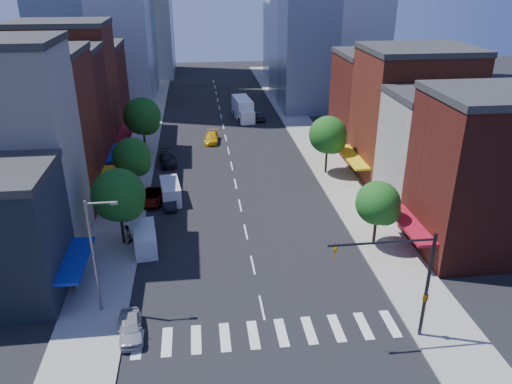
% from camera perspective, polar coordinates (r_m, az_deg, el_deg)
% --- Properties ---
extents(ground, '(220.00, 220.00, 0.00)m').
position_cam_1_polar(ground, '(38.81, 0.68, -13.06)').
color(ground, black).
rests_on(ground, ground).
extents(sidewalk_left, '(5.00, 120.00, 0.15)m').
position_cam_1_polar(sidewalk_left, '(74.87, -13.01, 5.31)').
color(sidewalk_left, gray).
rests_on(sidewalk_left, ground).
extents(sidewalk_right, '(5.00, 120.00, 0.15)m').
position_cam_1_polar(sidewalk_right, '(76.25, 6.08, 6.14)').
color(sidewalk_right, gray).
rests_on(sidewalk_right, ground).
extents(crosswalk, '(19.00, 3.00, 0.01)m').
position_cam_1_polar(crosswalk, '(36.49, 1.32, -15.88)').
color(crosswalk, silver).
rests_on(crosswalk, ground).
extents(bldg_left_1, '(12.00, 8.00, 18.00)m').
position_cam_1_polar(bldg_left_1, '(48.06, -27.10, 3.91)').
color(bldg_left_1, silver).
rests_on(bldg_left_1, ground).
extents(bldg_left_2, '(12.00, 9.00, 16.00)m').
position_cam_1_polar(bldg_left_2, '(56.00, -24.24, 5.96)').
color(bldg_left_2, maroon).
rests_on(bldg_left_2, ground).
extents(bldg_left_3, '(12.00, 8.00, 15.00)m').
position_cam_1_polar(bldg_left_3, '(63.98, -22.15, 7.92)').
color(bldg_left_3, '#4A1812').
rests_on(bldg_left_3, ground).
extents(bldg_left_4, '(12.00, 9.00, 17.00)m').
position_cam_1_polar(bldg_left_4, '(71.75, -20.69, 10.58)').
color(bldg_left_4, maroon).
rests_on(bldg_left_4, ground).
extents(bldg_left_5, '(12.00, 10.00, 13.00)m').
position_cam_1_polar(bldg_left_5, '(81.22, -19.07, 10.79)').
color(bldg_left_5, '#4A1812').
rests_on(bldg_left_5, ground).
extents(bldg_right_0, '(12.00, 9.00, 14.00)m').
position_cam_1_polar(bldg_right_0, '(47.79, 25.43, 1.55)').
color(bldg_right_0, '#4A1812').
rests_on(bldg_right_0, ground).
extents(bldg_right_1, '(12.00, 8.00, 12.00)m').
position_cam_1_polar(bldg_right_1, '(54.96, 20.82, 4.00)').
color(bldg_right_1, silver).
rests_on(bldg_right_1, ground).
extents(bldg_right_2, '(12.00, 10.00, 15.00)m').
position_cam_1_polar(bldg_right_2, '(62.23, 17.38, 8.18)').
color(bldg_right_2, maroon).
rests_on(bldg_right_2, ground).
extents(bldg_right_3, '(12.00, 10.00, 13.00)m').
position_cam_1_polar(bldg_right_3, '(71.40, 14.14, 9.68)').
color(bldg_right_3, '#4A1812').
rests_on(bldg_right_3, ground).
extents(traffic_signal, '(7.24, 2.24, 8.00)m').
position_cam_1_polar(traffic_signal, '(35.43, 18.16, -10.27)').
color(traffic_signal, black).
rests_on(traffic_signal, sidewalk_right).
extents(streetlight, '(2.25, 0.25, 9.00)m').
position_cam_1_polar(streetlight, '(37.28, -17.91, -6.37)').
color(streetlight, slate).
rests_on(streetlight, sidewalk_left).
extents(tree_left_near, '(4.80, 4.80, 7.30)m').
position_cam_1_polar(tree_left_near, '(46.09, -15.26, -0.57)').
color(tree_left_near, black).
rests_on(tree_left_near, sidewalk_left).
extents(tree_left_mid, '(4.20, 4.20, 6.65)m').
position_cam_1_polar(tree_left_mid, '(56.32, -13.86, 3.77)').
color(tree_left_mid, black).
rests_on(tree_left_mid, sidewalk_left).
extents(tree_left_far, '(5.00, 5.00, 7.75)m').
position_cam_1_polar(tree_left_far, '(69.38, -12.75, 8.29)').
color(tree_left_far, black).
rests_on(tree_left_far, sidewalk_left).
extents(tree_right_near, '(4.00, 4.00, 6.20)m').
position_cam_1_polar(tree_right_near, '(45.92, 13.94, -1.44)').
color(tree_right_near, black).
rests_on(tree_right_near, sidewalk_right).
extents(tree_right_far, '(4.60, 4.60, 7.20)m').
position_cam_1_polar(tree_right_far, '(61.60, 8.35, 6.31)').
color(tree_right_far, black).
rests_on(tree_right_far, sidewalk_right).
extents(parked_car_front, '(2.13, 4.20, 1.37)m').
position_cam_1_polar(parked_car_front, '(36.98, -14.15, -14.77)').
color(parked_car_front, '#9F9FA3').
rests_on(parked_car_front, ground).
extents(parked_car_second, '(1.55, 3.99, 1.30)m').
position_cam_1_polar(parked_car_second, '(54.42, -9.79, -1.02)').
color(parked_car_second, black).
rests_on(parked_car_second, ground).
extents(parked_car_third, '(2.61, 4.88, 1.30)m').
position_cam_1_polar(parked_car_third, '(55.75, -11.79, -0.56)').
color(parked_car_third, '#999999').
rests_on(parked_car_third, ground).
extents(parked_car_rear, '(2.70, 5.24, 1.45)m').
position_cam_1_polar(parked_car_rear, '(66.42, -10.04, 3.74)').
color(parked_car_rear, black).
rests_on(parked_car_rear, ground).
extents(cargo_van_near, '(2.50, 5.00, 2.05)m').
position_cam_1_polar(cargo_van_near, '(46.58, -12.54, -5.31)').
color(cargo_van_near, silver).
rests_on(cargo_van_near, ground).
extents(cargo_van_far, '(2.57, 5.15, 2.11)m').
position_cam_1_polar(cargo_van_far, '(55.69, -9.74, 0.03)').
color(cargo_van_far, silver).
rests_on(cargo_van_far, ground).
extents(taxi, '(2.44, 4.95, 1.39)m').
position_cam_1_polar(taxi, '(74.36, -5.09, 6.22)').
color(taxi, '#E5A90C').
rests_on(taxi, ground).
extents(traffic_car_oncoming, '(1.77, 4.21, 1.35)m').
position_cam_1_polar(traffic_car_oncoming, '(85.42, 0.33, 8.67)').
color(traffic_car_oncoming, black).
rests_on(traffic_car_oncoming, ground).
extents(traffic_car_far, '(2.01, 4.00, 1.31)m').
position_cam_1_polar(traffic_car_far, '(93.75, -1.62, 10.05)').
color(traffic_car_far, '#999999').
rests_on(traffic_car_far, ground).
extents(box_truck, '(3.28, 8.68, 3.42)m').
position_cam_1_polar(box_truck, '(85.96, -1.49, 9.41)').
color(box_truck, white).
rests_on(box_truck, ground).
extents(pedestrian_near, '(0.54, 0.65, 1.52)m').
position_cam_1_polar(pedestrian_near, '(42.38, -20.16, -9.71)').
color(pedestrian_near, '#999999').
rests_on(pedestrian_near, sidewalk_left).
extents(pedestrian_far, '(0.98, 1.09, 1.83)m').
position_cam_1_polar(pedestrian_far, '(47.67, -14.52, -4.74)').
color(pedestrian_far, '#999999').
rests_on(pedestrian_far, sidewalk_left).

